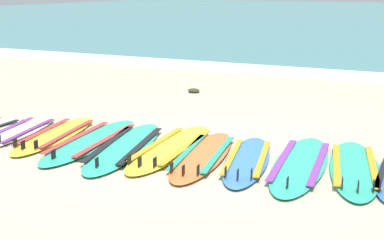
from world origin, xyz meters
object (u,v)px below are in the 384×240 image
Objects in this scene: surfboard_4 at (125,146)px; surfboard_7 at (247,160)px; surfboard_6 at (203,155)px; surfboard_3 at (92,141)px; surfboard_1 at (18,132)px; surfboard_5 at (171,147)px; surfboard_9 at (354,168)px; surfboard_8 at (300,164)px; surfboard_2 at (55,135)px.

surfboard_4 and surfboard_7 have the same top height.
surfboard_4 and surfboard_6 have the same top height.
surfboard_7 is (2.26, 0.12, 0.00)m from surfboard_3.
surfboard_1 is 2.44m from surfboard_5.
surfboard_5 and surfboard_9 have the same top height.
surfboard_9 is (2.35, 0.21, 0.00)m from surfboard_5.
surfboard_5 is (1.16, 0.19, 0.00)m from surfboard_3.
surfboard_6 is 1.23m from surfboard_8.
surfboard_2 is at bearing 176.47° from surfboard_4.
surfboard_1 and surfboard_5 have the same top height.
surfboard_8 is 0.63m from surfboard_9.
surfboard_5 is 1.10m from surfboard_7.
surfboard_1 is 0.82× the size of surfboard_5.
surfboard_2 is 0.90× the size of surfboard_3.
surfboard_1 and surfboard_3 have the same top height.
surfboard_2 is at bearing 10.34° from surfboard_1.
surfboard_1 is at bearing -176.62° from surfboard_3.
surfboard_1 is at bearing -175.31° from surfboard_8.
surfboard_1 is 4.17m from surfboard_8.
surfboard_8 is at bearing 9.61° from surfboard_6.
surfboard_4 is at bearing -158.65° from surfboard_5.
surfboard_6 is 1.86m from surfboard_9.
surfboard_5 and surfboard_8 have the same top height.
surfboard_8 is at bearing 7.56° from surfboard_4.
surfboard_3 is at bearing -173.59° from surfboard_9.
surfboard_5 is 2.36m from surfboard_9.
surfboard_7 is at bearing -3.55° from surfboard_5.
surfboard_7 is 0.92× the size of surfboard_9.
surfboard_2 is 1.83m from surfboard_5.
surfboard_3 and surfboard_7 have the same top height.
surfboard_7 is (0.57, 0.06, 0.00)m from surfboard_6.
surfboard_8 is (0.63, 0.15, -0.00)m from surfboard_7.
surfboard_3 is (0.66, -0.03, -0.00)m from surfboard_2.
surfboard_6 is at bearing -174.24° from surfboard_7.
surfboard_3 and surfboard_6 have the same top height.
surfboard_7 is (3.52, 0.19, -0.00)m from surfboard_1.
surfboard_3 and surfboard_8 have the same top height.
surfboard_9 is (3.51, 0.39, 0.00)m from surfboard_3.
surfboard_4 is (1.24, -0.08, -0.00)m from surfboard_2.
surfboard_9 is (4.17, 0.36, -0.00)m from surfboard_2.
surfboard_4 is 1.11m from surfboard_6.
surfboard_1 and surfboard_8 have the same top height.
surfboard_5 is at bearing 9.20° from surfboard_3.
surfboard_2 and surfboard_6 have the same top height.
surfboard_1 is 1.84m from surfboard_4.
surfboard_8 is (1.21, 0.20, -0.00)m from surfboard_6.
surfboard_6 is 0.93× the size of surfboard_8.
surfboard_9 is at bearing 6.41° from surfboard_3.
surfboard_1 is 0.88× the size of surfboard_6.
surfboard_4 is 1.10× the size of surfboard_9.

